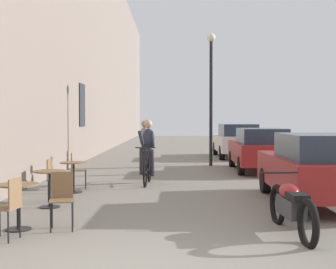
% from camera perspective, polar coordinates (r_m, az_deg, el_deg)
% --- Properties ---
extents(building_facade_left, '(0.54, 68.00, 11.11)m').
position_cam_1_polar(building_facade_left, '(19.78, -11.06, 12.97)').
color(building_facade_left, gray).
rests_on(building_facade_left, ground_plane).
extents(cafe_table_near, '(0.64, 0.64, 0.72)m').
position_cam_1_polar(cafe_table_near, '(7.81, -17.56, -7.12)').
color(cafe_table_near, black).
rests_on(cafe_table_near, ground_plane).
extents(cafe_chair_near_toward_street, '(0.45, 0.45, 0.89)m').
position_cam_1_polar(cafe_chair_near_toward_street, '(7.19, -18.60, -7.94)').
color(cafe_chair_near_toward_street, black).
rests_on(cafe_chair_near_toward_street, ground_plane).
extents(cafe_chair_near_toward_wall, '(0.44, 0.44, 0.89)m').
position_cam_1_polar(cafe_chair_near_toward_wall, '(7.70, -12.60, -7.23)').
color(cafe_chair_near_toward_wall, black).
rests_on(cafe_chair_near_toward_wall, ground_plane).
extents(cafe_table_mid, '(0.64, 0.64, 0.72)m').
position_cam_1_polar(cafe_table_mid, '(9.61, -14.03, -5.42)').
color(cafe_table_mid, black).
rests_on(cafe_table_mid, ground_plane).
extents(cafe_chair_mid_toward_street, '(0.38, 0.38, 0.89)m').
position_cam_1_polar(cafe_chair_mid_toward_street, '(10.27, -13.49, -4.97)').
color(cafe_chair_mid_toward_street, black).
rests_on(cafe_chair_mid_toward_street, ground_plane).
extents(cafe_table_far, '(0.64, 0.64, 0.72)m').
position_cam_1_polar(cafe_table_far, '(11.42, -11.26, -4.26)').
color(cafe_table_far, black).
rests_on(cafe_table_far, ground_plane).
extents(cafe_chair_far_toward_street, '(0.44, 0.44, 0.89)m').
position_cam_1_polar(cafe_chair_far_toward_street, '(12.06, -10.99, -3.95)').
color(cafe_chair_far_toward_street, black).
rests_on(cafe_chair_far_toward_street, ground_plane).
extents(cyclist_on_bicycle, '(0.52, 1.76, 1.74)m').
position_cam_1_polar(cyclist_on_bicycle, '(12.74, -2.44, -2.29)').
color(cyclist_on_bicycle, black).
rests_on(cyclist_on_bicycle, ground_plane).
extents(pedestrian_near, '(0.36, 0.27, 1.70)m').
position_cam_1_polar(pedestrian_near, '(14.82, -2.80, -1.14)').
color(pedestrian_near, '#26262D').
rests_on(pedestrian_near, ground_plane).
extents(pedestrian_mid, '(0.36, 0.27, 1.71)m').
position_cam_1_polar(pedestrian_mid, '(16.94, -2.56, -0.75)').
color(pedestrian_mid, '#26262D').
rests_on(pedestrian_mid, ground_plane).
extents(street_lamp, '(0.32, 0.32, 4.90)m').
position_cam_1_polar(street_lamp, '(17.71, 5.19, 6.30)').
color(street_lamp, black).
rests_on(street_lamp, ground_plane).
extents(parked_car_nearest, '(1.76, 4.07, 1.44)m').
position_cam_1_polar(parked_car_nearest, '(10.15, 17.33, -3.79)').
color(parked_car_nearest, maroon).
rests_on(parked_car_nearest, ground_plane).
extents(parked_car_second, '(1.77, 4.06, 1.43)m').
position_cam_1_polar(parked_car_second, '(16.08, 10.93, -1.71)').
color(parked_car_second, maroon).
rests_on(parked_car_second, ground_plane).
extents(parked_car_third, '(1.83, 4.27, 1.52)m').
position_cam_1_polar(parked_car_third, '(21.64, 8.22, -0.68)').
color(parked_car_third, beige).
rests_on(parked_car_third, ground_plane).
extents(parked_motorcycle, '(0.62, 2.15, 0.92)m').
position_cam_1_polar(parked_motorcycle, '(7.47, 14.61, -8.41)').
color(parked_motorcycle, black).
rests_on(parked_motorcycle, ground_plane).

